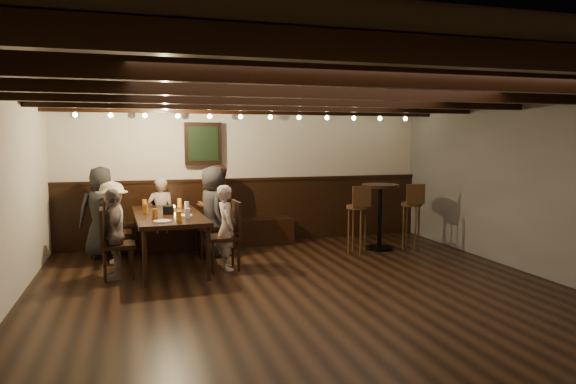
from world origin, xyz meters
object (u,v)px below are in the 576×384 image
object	(u,v)px
chair_left_near	(116,244)
person_right_far	(226,227)
high_top_table	(380,207)
bar_stool_right	(411,225)
person_right_near	(214,211)
dining_table	(168,218)
person_bench_centre	(161,214)
chair_left_far	(117,257)
chair_right_near	(212,237)
bar_stool_left	(357,228)
person_left_near	(113,223)
person_bench_left	(102,212)
chair_right_far	(225,249)
person_bench_right	(217,207)

from	to	relation	value
chair_left_near	person_right_far	size ratio (longest dim) A/B	0.78
chair_left_near	high_top_table	world-z (taller)	high_top_table
bar_stool_right	person_right_near	bearing A→B (deg)	-179.80
dining_table	person_bench_centre	bearing A→B (deg)	90.00
chair_left_far	chair_right_near	world-z (taller)	chair_right_near
dining_table	person_bench_centre	xyz separation A→B (m)	(-0.05, 1.05, -0.10)
dining_table	chair_left_far	distance (m)	0.94
high_top_table	bar_stool_left	bearing A→B (deg)	-157.59
chair_left_near	person_left_near	world-z (taller)	person_left_near
person_bench_left	person_right_near	xyz separation A→B (m)	(1.67, -0.37, -0.00)
person_left_near	person_right_far	xyz separation A→B (m)	(1.54, -0.82, -0.01)
person_right_far	person_right_near	bearing A→B (deg)	0.00
chair_right_near	person_bench_left	size ratio (longest dim) A/B	0.69
high_top_table	chair_left_far	bearing A→B (deg)	-171.01
chair_left_near	person_bench_centre	size ratio (longest dim) A/B	0.77
person_left_near	high_top_table	distance (m)	4.21
person_right_near	high_top_table	distance (m)	2.73
person_right_far	person_bench_centre	bearing A→B (deg)	26.57
chair_left_near	chair_right_far	bearing A→B (deg)	57.99
chair_left_far	person_bench_centre	bearing A→B (deg)	154.37
person_left_near	person_bench_right	bearing A→B (deg)	105.26
person_right_near	chair_left_far	bearing A→B (deg)	121.48
person_left_near	person_right_far	distance (m)	1.75
person_bench_right	bar_stool_left	xyz separation A→B (m)	(2.08, -0.98, -0.29)
dining_table	person_bench_left	bearing A→B (deg)	135.00
chair_right_near	person_bench_left	bearing A→B (deg)	74.48
person_right_far	bar_stool_left	xyz separation A→B (m)	(2.16, 0.37, -0.19)
dining_table	person_bench_right	distance (m)	1.27
chair_right_far	high_top_table	bearing A→B (deg)	-80.76
chair_left_near	high_top_table	distance (m)	4.20
person_bench_centre	person_right_near	world-z (taller)	person_right_near
dining_table	chair_right_near	bearing A→B (deg)	31.99
high_top_table	chair_left_near	bearing A→B (deg)	176.63
chair_left_far	person_bench_centre	world-z (taller)	person_bench_centre
person_bench_centre	high_top_table	distance (m)	3.60
chair_right_far	bar_stool_left	bearing A→B (deg)	-83.24
person_left_near	chair_left_far	bearing A→B (deg)	1.92
person_left_near	high_top_table	size ratio (longest dim) A/B	1.12
chair_left_near	person_right_far	bearing A→B (deg)	58.52
chair_left_near	chair_left_far	bearing A→B (deg)	-0.01
person_right_far	bar_stool_right	bearing A→B (deg)	-85.31
person_right_far	high_top_table	world-z (taller)	person_right_far
chair_left_near	person_bench_centre	xyz separation A→B (m)	(0.69, 0.64, 0.32)
dining_table	person_left_near	size ratio (longest dim) A/B	1.71
person_right_near	high_top_table	world-z (taller)	person_right_near
person_bench_right	person_right_near	xyz separation A→B (m)	(-0.13, -0.46, 0.01)
person_bench_centre	person_left_near	bearing A→B (deg)	38.66
dining_table	bar_stool_right	distance (m)	3.94
person_right_far	person_left_near	bearing A→B (deg)	59.04
chair_left_far	chair_right_far	world-z (taller)	chair_right_far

